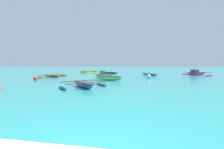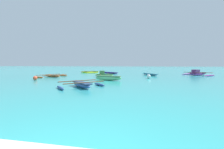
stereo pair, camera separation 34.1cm
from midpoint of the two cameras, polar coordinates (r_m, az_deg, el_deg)
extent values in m
ellipsoid|color=#973E98|center=(26.73, 30.11, 0.18)|extent=(3.47, 2.92, 0.43)
cube|color=#602F60|center=(26.72, 30.13, 0.56)|extent=(3.22, 2.71, 0.08)
cube|color=#602F60|center=(26.32, 29.59, 1.14)|extent=(1.26, 1.20, 0.47)
cylinder|color=brown|center=(27.42, 31.09, 0.72)|extent=(2.25, 2.94, 0.07)
cylinder|color=brown|center=(26.02, 29.12, 0.65)|extent=(2.25, 2.94, 0.07)
ellipsoid|color=#973E98|center=(27.77, 26.98, 0.17)|extent=(2.12, 1.68, 0.20)
ellipsoid|color=#973E98|center=(25.79, 33.48, -0.31)|extent=(2.12, 1.68, 0.20)
ellipsoid|color=#71C65E|center=(19.75, -2.44, -0.44)|extent=(2.43, 1.10, 0.42)
cube|color=#4A7940|center=(19.74, -2.44, 0.04)|extent=(2.24, 1.03, 0.08)
cube|color=#4A7940|center=(19.71, -3.31, 0.82)|extent=(0.75, 0.59, 0.46)
cylinder|color=brown|center=(19.76, -0.90, 0.22)|extent=(1.15, 4.14, 0.07)
cylinder|color=brown|center=(19.72, -3.99, 0.21)|extent=(1.15, 4.14, 0.07)
ellipsoid|color=#71C65E|center=(21.88, -2.61, -0.30)|extent=(1.65, 0.61, 0.20)
ellipsoid|color=#71C65E|center=(17.63, -2.23, -1.31)|extent=(1.65, 0.61, 0.20)
ellipsoid|color=#CD642C|center=(21.63, -21.49, -0.51)|extent=(3.17, 1.72, 0.28)
cube|color=brown|center=(21.62, -21.50, -0.24)|extent=(2.92, 1.60, 0.08)
cylinder|color=brown|center=(21.02, -20.37, -0.16)|extent=(1.50, 3.37, 0.07)
cylinder|color=brown|center=(22.22, -22.58, -0.01)|extent=(1.50, 3.37, 0.07)
ellipsoid|color=#CD642C|center=(22.71, -17.72, -0.33)|extent=(1.77, 0.91, 0.20)
ellipsoid|color=#CD642C|center=(20.65, -25.64, -0.93)|extent=(1.77, 0.91, 0.20)
ellipsoid|color=#3798BD|center=(23.79, 14.67, 0.04)|extent=(2.36, 3.62, 0.31)
cube|color=#2B6074|center=(23.79, 14.68, 0.32)|extent=(2.19, 3.34, 0.08)
ellipsoid|color=yellow|center=(30.57, -8.12, 0.95)|extent=(3.48, 2.47, 0.30)
cube|color=olive|center=(30.56, -8.13, 1.15)|extent=(3.21, 2.29, 0.08)
cylinder|color=brown|center=(30.77, -6.60, 1.29)|extent=(1.73, 2.68, 0.07)
cylinder|color=brown|center=(30.38, -9.68, 1.23)|extent=(1.73, 2.68, 0.07)
ellipsoid|color=yellow|center=(32.09, -8.78, 0.99)|extent=(2.31, 1.56, 0.20)
ellipsoid|color=yellow|center=(29.06, -7.40, 0.71)|extent=(2.31, 1.56, 0.20)
ellipsoid|color=#7AD38D|center=(15.82, -0.74, -1.37)|extent=(2.93, 0.90, 0.50)
cube|color=#50815A|center=(15.80, -0.74, -0.62)|extent=(2.70, 0.85, 0.08)
ellipsoid|color=#365899|center=(11.29, -10.79, -3.80)|extent=(2.44, 2.49, 0.40)
cube|color=navy|center=(11.27, -10.80, -2.98)|extent=(2.26, 2.31, 0.08)
cylinder|color=brown|center=(10.66, -9.42, -3.03)|extent=(2.23, 2.17, 0.07)
cylinder|color=brown|center=(11.87, -12.04, -2.36)|extent=(2.23, 2.17, 0.07)
ellipsoid|color=#365899|center=(11.97, -4.05, -3.80)|extent=(1.30, 1.33, 0.20)
ellipsoid|color=#365899|center=(10.81, -18.26, -4.81)|extent=(1.30, 1.33, 0.20)
ellipsoid|color=#372D9A|center=(27.62, -0.49, 0.67)|extent=(3.61, 2.95, 0.29)
cube|color=navy|center=(27.62, -0.49, 0.89)|extent=(3.33, 2.73, 0.08)
sphere|color=#E54C2D|center=(17.99, -26.75, -1.22)|extent=(0.45, 0.45, 0.45)
sphere|color=white|center=(18.74, 14.31, -0.68)|extent=(0.49, 0.49, 0.49)
camera|label=1|loc=(0.17, -89.54, 0.03)|focal=24.00mm
camera|label=2|loc=(0.17, 90.46, -0.03)|focal=24.00mm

